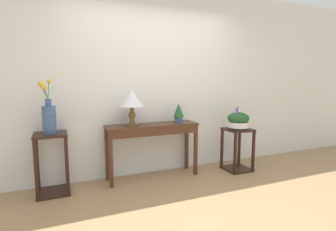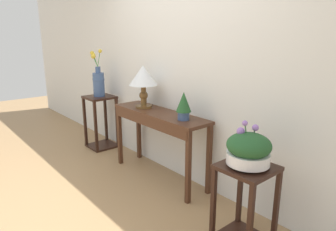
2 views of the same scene
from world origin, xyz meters
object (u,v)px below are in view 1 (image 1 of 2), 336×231
object	(u,v)px
console_table	(153,133)
potted_plant_on_console	(179,112)
pedestal_stand_right	(237,149)
flower_vase_tall_left	(49,115)
planter_bowl_wide_right	(238,120)
table_lamp	(132,100)
pedestal_stand_left	(52,164)

from	to	relation	value
console_table	potted_plant_on_console	size ratio (longest dim) A/B	4.64
console_table	pedestal_stand_right	xyz separation A→B (m)	(1.34, -0.20, -0.34)
flower_vase_tall_left	planter_bowl_wide_right	world-z (taller)	flower_vase_tall_left
pedestal_stand_right	planter_bowl_wide_right	size ratio (longest dim) A/B	1.91
table_lamp	pedestal_stand_left	distance (m)	1.29
table_lamp	potted_plant_on_console	xyz separation A→B (m)	(0.70, -0.01, -0.19)
console_table	planter_bowl_wide_right	xyz separation A→B (m)	(1.34, -0.20, 0.13)
potted_plant_on_console	pedestal_stand_left	bearing A→B (deg)	-179.29
console_table	pedestal_stand_right	distance (m)	1.39
console_table	table_lamp	world-z (taller)	table_lamp
pedestal_stand_left	flower_vase_tall_left	size ratio (longest dim) A/B	1.17
flower_vase_tall_left	planter_bowl_wide_right	distance (m)	2.69
console_table	pedestal_stand_left	size ratio (longest dim) A/B	1.72
potted_plant_on_console	pedestal_stand_left	distance (m)	1.84
pedestal_stand_right	potted_plant_on_console	bearing A→B (deg)	167.53
console_table	table_lamp	xyz separation A→B (m)	(-0.29, 0.02, 0.47)
table_lamp	pedestal_stand_left	bearing A→B (deg)	-178.10
potted_plant_on_console	pedestal_stand_right	bearing A→B (deg)	-12.47
flower_vase_tall_left	pedestal_stand_left	bearing A→B (deg)	25.82
table_lamp	console_table	bearing A→B (deg)	-4.42
flower_vase_tall_left	pedestal_stand_right	xyz separation A→B (m)	(2.68, -0.18, -0.66)
console_table	flower_vase_tall_left	distance (m)	1.38
console_table	potted_plant_on_console	xyz separation A→B (m)	(0.41, 0.01, 0.27)
flower_vase_tall_left	pedestal_stand_right	world-z (taller)	flower_vase_tall_left
table_lamp	pedestal_stand_right	distance (m)	1.83
potted_plant_on_console	pedestal_stand_right	xyz separation A→B (m)	(0.93, -0.21, -0.61)
potted_plant_on_console	pedestal_stand_right	distance (m)	1.13
pedestal_stand_left	flower_vase_tall_left	bearing A→B (deg)	-154.18
potted_plant_on_console	flower_vase_tall_left	bearing A→B (deg)	-179.25
potted_plant_on_console	planter_bowl_wide_right	world-z (taller)	potted_plant_on_console
console_table	potted_plant_on_console	distance (m)	0.49
flower_vase_tall_left	potted_plant_on_console	bearing A→B (deg)	0.75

